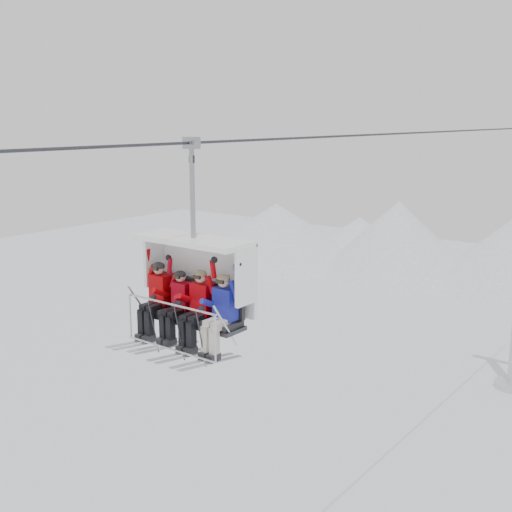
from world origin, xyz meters
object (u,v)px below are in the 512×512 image
Objects in this scene: skier_far_left at (157,296)px; skier_center_right at (198,306)px; skier_center_left at (178,303)px; skier_far_right at (221,311)px; chairlift_carrier at (199,277)px.

skier_far_left is 1.00× the size of skier_center_right.
skier_far_left is at bearing 180.00° from skier_center_right.
skier_far_left reaches higher than skier_center_left.
chairlift_carrier is at bearing 160.04° from skier_far_right.
skier_center_right is (0.26, -0.30, -0.47)m from chairlift_carrier.
skier_far_right is at bearing -19.96° from chairlift_carrier.
skier_far_left is 1.00× the size of skier_center_left.
chairlift_carrier is at bearing 130.68° from skier_center_right.
skier_far_right is (0.58, 0.00, 0.00)m from skier_center_right.
skier_center_right is at bearing -49.32° from chairlift_carrier.
chairlift_carrier is 2.36× the size of skier_center_left.
skier_far_left and skier_center_right have the same top height.
skier_center_left is 1.00× the size of skier_far_right.
skier_far_right reaches higher than skier_center_left.
chairlift_carrier is 2.36× the size of skier_far_right.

